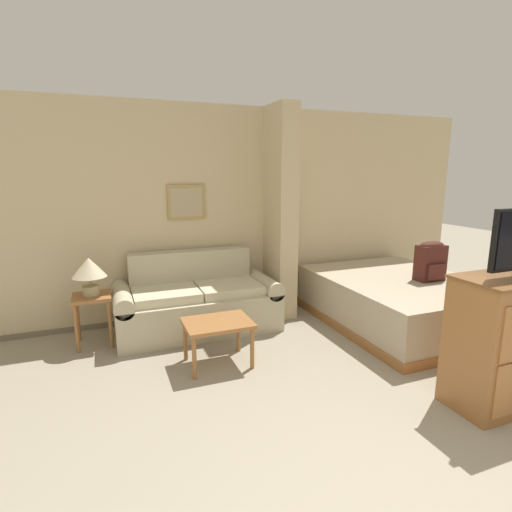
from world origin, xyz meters
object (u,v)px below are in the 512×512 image
(couch, at_px, (197,302))
(backpack, at_px, (431,260))
(table_lamp, at_px, (89,270))
(bed, at_px, (398,300))
(coffee_table, at_px, (218,327))

(couch, relative_size, backpack, 3.97)
(couch, relative_size, table_lamp, 4.61)
(bed, distance_m, backpack, 0.61)
(couch, height_order, bed, couch)
(couch, relative_size, bed, 0.86)
(coffee_table, distance_m, backpack, 2.63)
(couch, relative_size, coffee_table, 2.96)
(coffee_table, bearing_deg, couch, 88.89)
(coffee_table, bearing_deg, table_lamp, 140.26)
(coffee_table, bearing_deg, backpack, 1.15)
(couch, xyz_separation_m, coffee_table, (-0.02, -0.96, 0.05))
(coffee_table, relative_size, table_lamp, 1.56)
(bed, bearing_deg, backpack, -41.29)
(table_lamp, relative_size, bed, 0.19)
(coffee_table, xyz_separation_m, backpack, (2.59, 0.05, 0.43))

